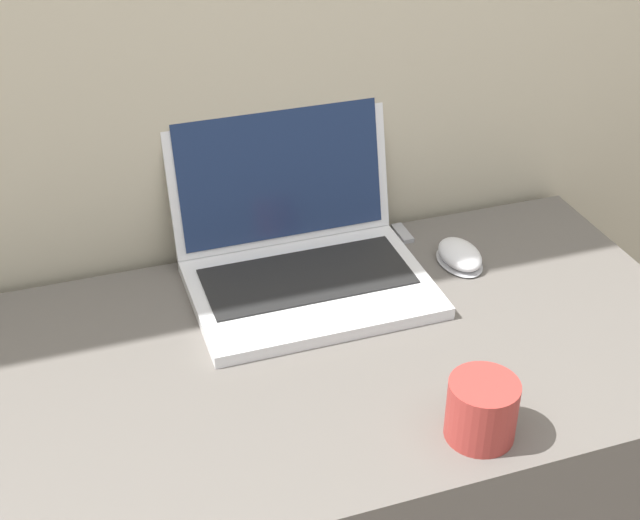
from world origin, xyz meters
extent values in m
cube|color=silver|center=(0.02, 0.45, 0.77)|extent=(0.38, 0.27, 0.02)
cube|color=black|center=(0.02, 0.47, 0.78)|extent=(0.33, 0.15, 0.00)
cube|color=silver|center=(0.02, 0.61, 0.90)|extent=(0.38, 0.07, 0.24)
cube|color=#19284C|center=(0.02, 0.61, 0.90)|extent=(0.35, 0.06, 0.22)
cylinder|color=#9E332D|center=(0.13, 0.07, 0.80)|extent=(0.09, 0.09, 0.09)
cylinder|color=black|center=(0.13, 0.07, 0.84)|extent=(0.08, 0.08, 0.01)
ellipsoid|color=#B2B2B7|center=(0.29, 0.46, 0.76)|extent=(0.07, 0.11, 0.01)
ellipsoid|color=silver|center=(0.29, 0.46, 0.77)|extent=(0.06, 0.10, 0.03)
cube|color=#99999E|center=(0.24, 0.57, 0.76)|extent=(0.02, 0.06, 0.01)
camera|label=1|loc=(-0.34, -0.67, 1.57)|focal=50.00mm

